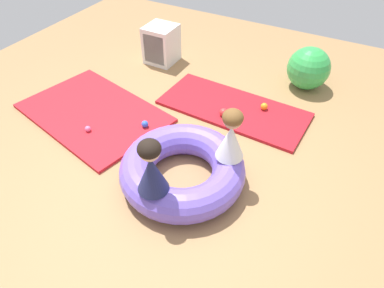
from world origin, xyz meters
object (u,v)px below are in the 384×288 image
object	(u,v)px
child_in_white	(231,135)
play_ball_pink	(88,129)
play_ball_red	(223,112)
play_ball_orange	(264,106)
inflatable_cushion	(182,169)
child_in_navy	(151,167)
storage_cube	(161,45)
play_ball_blue	(145,124)
exercise_ball_large	(309,68)

from	to	relation	value
child_in_white	play_ball_pink	size ratio (longest dim) A/B	7.81
play_ball_red	play_ball_orange	bearing A→B (deg)	43.04
inflatable_cushion	child_in_navy	size ratio (longest dim) A/B	2.29
child_in_white	play_ball_pink	distance (m)	1.82
child_in_white	play_ball_orange	bearing A→B (deg)	84.62
storage_cube	inflatable_cushion	bearing A→B (deg)	-52.86
play_ball_blue	play_ball_orange	world-z (taller)	play_ball_orange
play_ball_pink	exercise_ball_large	xyz separation A→B (m)	(1.98, 2.25, 0.21)
inflatable_cushion	play_ball_blue	bearing A→B (deg)	147.89
inflatable_cushion	exercise_ball_large	size ratio (longest dim) A/B	2.18
child_in_navy	exercise_ball_large	xyz separation A→B (m)	(0.66, 2.83, -0.31)
exercise_ball_large	inflatable_cushion	bearing A→B (deg)	-104.81
child_in_white	exercise_ball_large	xyz separation A→B (m)	(0.24, 2.13, -0.31)
child_in_white	play_ball_red	world-z (taller)	child_in_white
child_in_navy	play_ball_red	size ratio (longest dim) A/B	5.29
play_ball_red	play_ball_blue	bearing A→B (deg)	-138.61
inflatable_cushion	play_ball_red	distance (m)	1.16
inflatable_cushion	child_in_white	bearing A→B (deg)	32.36
child_in_navy	play_ball_blue	size ratio (longest dim) A/B	6.55
play_ball_orange	child_in_navy	bearing A→B (deg)	-100.14
inflatable_cushion	play_ball_pink	size ratio (longest dim) A/B	18.27
play_ball_orange	storage_cube	size ratio (longest dim) A/B	0.16
child_in_navy	child_in_white	world-z (taller)	child_in_navy
play_ball_blue	child_in_navy	bearing A→B (deg)	-51.13
child_in_navy	play_ball_orange	xyz separation A→B (m)	(0.35, 1.98, -0.51)
inflatable_cushion	child_in_navy	bearing A→B (deg)	-93.82
inflatable_cushion	play_ball_blue	size ratio (longest dim) A/B	15.01
child_in_white	play_ball_red	size ratio (longest dim) A/B	5.19
child_in_navy	child_in_white	bearing A→B (deg)	51.27
inflatable_cushion	exercise_ball_large	xyz separation A→B (m)	(0.63, 2.37, 0.12)
play_ball_red	storage_cube	size ratio (longest dim) A/B	0.19
play_ball_pink	child_in_navy	bearing A→B (deg)	-23.53
play_ball_blue	inflatable_cushion	bearing A→B (deg)	-32.11
inflatable_cushion	child_in_white	world-z (taller)	child_in_white
play_ball_pink	storage_cube	xyz separation A→B (m)	(-0.18, 1.90, 0.21)
child_in_navy	play_ball_blue	xyz separation A→B (m)	(-0.78, 0.96, -0.52)
play_ball_blue	play_ball_orange	distance (m)	1.52
storage_cube	play_ball_blue	bearing A→B (deg)	-64.46
play_ball_orange	play_ball_red	bearing A→B (deg)	-136.96
inflatable_cushion	child_in_navy	distance (m)	0.63
exercise_ball_large	storage_cube	xyz separation A→B (m)	(-2.16, -0.35, -0.01)
play_ball_blue	storage_cube	bearing A→B (deg)	115.54
inflatable_cushion	storage_cube	distance (m)	2.54
play_ball_red	child_in_navy	bearing A→B (deg)	-88.45
play_ball_red	play_ball_orange	xyz separation A→B (m)	(0.40, 0.37, -0.01)
child_in_white	play_ball_orange	xyz separation A→B (m)	(-0.06, 1.28, -0.51)
play_ball_orange	play_ball_pink	xyz separation A→B (m)	(-1.68, -1.41, -0.01)
play_ball_blue	play_ball_red	distance (m)	0.98
inflatable_cushion	play_ball_blue	world-z (taller)	inflatable_cushion
play_ball_pink	exercise_ball_large	distance (m)	3.01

